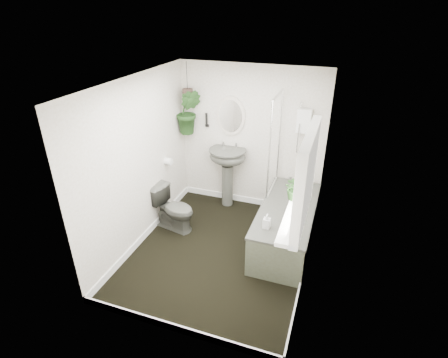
% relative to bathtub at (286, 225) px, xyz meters
% --- Properties ---
extents(floor, '(2.30, 2.80, 0.02)m').
position_rel_bathtub_xyz_m(floor, '(-0.80, -0.50, -0.30)').
color(floor, black).
rests_on(floor, ground).
extents(ceiling, '(2.30, 2.80, 0.02)m').
position_rel_bathtub_xyz_m(ceiling, '(-0.80, -0.50, 2.02)').
color(ceiling, white).
rests_on(ceiling, ground).
extents(wall_back, '(2.30, 0.02, 2.30)m').
position_rel_bathtub_xyz_m(wall_back, '(-0.80, 0.91, 0.86)').
color(wall_back, white).
rests_on(wall_back, ground).
extents(wall_front, '(2.30, 0.02, 2.30)m').
position_rel_bathtub_xyz_m(wall_front, '(-0.80, -1.91, 0.86)').
color(wall_front, white).
rests_on(wall_front, ground).
extents(wall_left, '(0.02, 2.80, 2.30)m').
position_rel_bathtub_xyz_m(wall_left, '(-1.96, -0.50, 0.86)').
color(wall_left, white).
rests_on(wall_left, ground).
extents(wall_right, '(0.02, 2.80, 2.30)m').
position_rel_bathtub_xyz_m(wall_right, '(0.36, -0.50, 0.86)').
color(wall_right, white).
rests_on(wall_right, ground).
extents(skirting, '(2.30, 2.80, 0.10)m').
position_rel_bathtub_xyz_m(skirting, '(-0.80, -0.50, -0.24)').
color(skirting, white).
rests_on(skirting, floor).
extents(bathtub, '(0.72, 1.72, 0.58)m').
position_rel_bathtub_xyz_m(bathtub, '(0.00, 0.00, 0.00)').
color(bathtub, '#3F413A').
rests_on(bathtub, floor).
extents(bath_screen, '(0.04, 0.72, 1.40)m').
position_rel_bathtub_xyz_m(bath_screen, '(-0.33, 0.49, 0.99)').
color(bath_screen, silver).
rests_on(bath_screen, bathtub).
extents(shower_box, '(0.20, 0.10, 0.35)m').
position_rel_bathtub_xyz_m(shower_box, '(0.00, 0.84, 1.26)').
color(shower_box, white).
rests_on(shower_box, wall_back).
extents(oval_mirror, '(0.46, 0.03, 0.62)m').
position_rel_bathtub_xyz_m(oval_mirror, '(-1.12, 0.87, 1.21)').
color(oval_mirror, beige).
rests_on(oval_mirror, wall_back).
extents(wall_sconce, '(0.04, 0.04, 0.22)m').
position_rel_bathtub_xyz_m(wall_sconce, '(-1.52, 0.86, 1.11)').
color(wall_sconce, black).
rests_on(wall_sconce, wall_back).
extents(toilet_roll_holder, '(0.11, 0.11, 0.11)m').
position_rel_bathtub_xyz_m(toilet_roll_holder, '(-1.90, 0.20, 0.61)').
color(toilet_roll_holder, white).
rests_on(toilet_roll_holder, wall_left).
extents(window_recess, '(0.08, 1.00, 0.90)m').
position_rel_bathtub_xyz_m(window_recess, '(0.29, -1.20, 1.36)').
color(window_recess, white).
rests_on(window_recess, wall_right).
extents(window_sill, '(0.18, 1.00, 0.04)m').
position_rel_bathtub_xyz_m(window_sill, '(0.22, -1.20, 0.94)').
color(window_sill, white).
rests_on(window_sill, wall_right).
extents(window_blinds, '(0.01, 0.86, 0.76)m').
position_rel_bathtub_xyz_m(window_blinds, '(0.24, -1.20, 1.36)').
color(window_blinds, white).
rests_on(window_blinds, wall_right).
extents(toilet, '(0.71, 0.49, 0.67)m').
position_rel_bathtub_xyz_m(toilet, '(-1.65, -0.19, 0.04)').
color(toilet, '#3F413A').
rests_on(toilet, floor).
extents(pedestal_sink, '(0.65, 0.57, 1.01)m').
position_rel_bathtub_xyz_m(pedestal_sink, '(-1.12, 0.73, 0.21)').
color(pedestal_sink, '#3F413A').
rests_on(pedestal_sink, floor).
extents(sill_plant, '(0.29, 0.28, 0.26)m').
position_rel_bathtub_xyz_m(sill_plant, '(0.17, -0.90, 1.09)').
color(sill_plant, black).
rests_on(sill_plant, window_sill).
extents(hanging_plant, '(0.44, 0.38, 0.71)m').
position_rel_bathtub_xyz_m(hanging_plant, '(-1.77, 0.74, 1.25)').
color(hanging_plant, black).
rests_on(hanging_plant, ceiling).
extents(soap_bottle, '(0.09, 0.09, 0.19)m').
position_rel_bathtub_xyz_m(soap_bottle, '(-0.17, -0.56, 0.39)').
color(soap_bottle, '#2B2424').
rests_on(soap_bottle, bathtub).
extents(hanging_pot, '(0.16, 0.16, 0.12)m').
position_rel_bathtub_xyz_m(hanging_pot, '(-1.77, 0.74, 1.55)').
color(hanging_pot, '#432F28').
rests_on(hanging_pot, ceiling).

